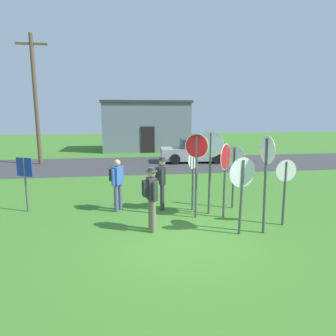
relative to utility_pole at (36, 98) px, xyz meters
The scene contains 17 objects.
ground_plane 14.58m from the utility_pole, 61.91° to the right, with size 80.00×80.00×0.00m, color #3D7528.
street_asphalt 7.81m from the utility_pole, ahead, with size 60.00×6.40×0.01m, color #38383A.
building_background 9.82m from the utility_pole, 42.88° to the left, with size 7.32×4.40×4.15m.
utility_pole is the anchor object (origin of this frame).
parked_car_on_street 10.34m from the utility_pole, ahead, with size 4.41×2.24×1.51m.
stop_sign_center_cluster 15.51m from the utility_pole, 50.54° to the right, with size 0.61×0.10×1.87m.
stop_sign_tallest 13.66m from the utility_pole, 48.83° to the right, with size 0.59×0.41×2.09m.
stop_sign_nearest 13.35m from the utility_pole, 53.17° to the right, with size 0.69×0.45×2.60m.
stop_sign_far_back 15.01m from the utility_pole, 56.11° to the right, with size 0.75×0.22×2.04m.
stop_sign_leaning_left 12.85m from the utility_pole, 53.68° to the right, with size 0.43×0.49×2.01m.
stop_sign_rear_right 13.33m from the utility_pole, 55.80° to the right, with size 0.62×0.40×2.55m.
stop_sign_leaning_right 15.31m from the utility_pole, 54.14° to the right, with size 0.13×0.71×2.57m.
stop_sign_low_front 13.93m from the utility_pole, 53.07° to the right, with size 0.50×0.62×2.26m.
person_in_blue 13.49m from the utility_pole, 63.04° to the right, with size 0.42×0.56×1.74m.
person_near_signs 11.48m from the utility_pole, 62.99° to the right, with size 0.46×0.49×1.69m.
person_with_sunhat 12.21m from the utility_pole, 56.94° to the right, with size 0.41×0.57×1.74m.
info_panel_leftmost 10.18m from the utility_pole, 77.36° to the right, with size 0.54×0.30×1.76m.
Camera 1 is at (-1.25, -6.94, 3.13)m, focal length 31.83 mm.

